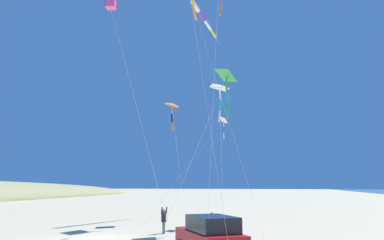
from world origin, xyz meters
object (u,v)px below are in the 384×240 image
at_px(parked_car, 210,236).
at_px(kite_windsock_blue_topmost, 203,19).
at_px(kite_delta_checkered_midright, 172,106).
at_px(person_adult_flyer, 217,228).
at_px(kite_delta_black_fish_shape, 224,121).
at_px(person_child_green_jacket, 164,219).
at_px(kite_delta_green_low_center, 220,88).
at_px(kite_delta_white_trailing, 227,76).

relative_size(parked_car, kite_windsock_blue_topmost, 0.21).
xyz_separation_m(kite_delta_checkered_midright, kite_windsock_blue_topmost, (1.66, 5.51, 10.66)).
height_order(person_adult_flyer, kite_delta_black_fish_shape, kite_delta_black_fish_shape).
height_order(kite_delta_checkered_midright, kite_delta_black_fish_shape, kite_delta_checkered_midright).
relative_size(person_adult_flyer, kite_delta_black_fish_shape, 0.20).
bearing_deg(person_child_green_jacket, kite_delta_black_fish_shape, 54.05).
bearing_deg(person_child_green_jacket, kite_delta_green_low_center, 15.25).
bearing_deg(kite_delta_white_trailing, kite_delta_green_low_center, 105.92).
distance_m(parked_car, person_adult_flyer, 3.09).
xyz_separation_m(kite_delta_green_low_center, kite_delta_white_trailing, (1.20, -4.19, -0.47)).
bearing_deg(kite_windsock_blue_topmost, kite_delta_checkered_midright, -106.75).
relative_size(kite_delta_green_low_center, kite_delta_checkered_midright, 0.90).
relative_size(parked_car, kite_delta_black_fish_shape, 0.53).
xyz_separation_m(parked_car, kite_delta_black_fish_shape, (-1.30, 12.26, 7.36)).
xyz_separation_m(person_adult_flyer, kite_delta_green_low_center, (-0.70, 5.50, 9.08)).
distance_m(kite_delta_checkered_midright, kite_delta_black_fish_shape, 5.45).
xyz_separation_m(kite_delta_white_trailing, kite_windsock_blue_topmost, (-4.75, 14.98, 11.24)).
distance_m(kite_delta_green_low_center, kite_delta_white_trailing, 4.38).
height_order(kite_delta_white_trailing, kite_windsock_blue_topmost, kite_windsock_blue_topmost).
bearing_deg(kite_delta_green_low_center, kite_windsock_blue_topmost, 108.22).
height_order(person_adult_flyer, person_child_green_jacket, person_adult_flyer).
xyz_separation_m(person_child_green_jacket, kite_windsock_blue_topmost, (0.19, 11.81, 19.86)).
height_order(parked_car, kite_delta_white_trailing, kite_delta_white_trailing).
relative_size(kite_delta_green_low_center, kite_delta_white_trailing, 1.03).
distance_m(person_adult_flyer, kite_windsock_blue_topmost, 26.03).
relative_size(parked_car, person_child_green_jacket, 2.62).
bearing_deg(kite_delta_checkered_midright, kite_delta_black_fish_shape, -18.15).
distance_m(kite_delta_black_fish_shape, kite_windsock_blue_topmost, 14.74).
bearing_deg(kite_delta_white_trailing, parked_car, -93.02).
height_order(person_child_green_jacket, kite_delta_checkered_midright, kite_delta_checkered_midright).
bearing_deg(parked_car, kite_delta_white_trailing, 86.98).
distance_m(parked_car, kite_delta_green_low_center, 12.54).
bearing_deg(person_child_green_jacket, kite_delta_checkered_midright, 103.06).
height_order(person_child_green_jacket, kite_delta_white_trailing, kite_delta_white_trailing).
bearing_deg(kite_delta_black_fish_shape, person_child_green_jacket, -125.95).
distance_m(kite_delta_green_low_center, kite_delta_black_fish_shape, 4.09).
relative_size(person_child_green_jacket, kite_windsock_blue_topmost, 0.08).
distance_m(person_child_green_jacket, kite_delta_black_fish_shape, 9.38).
bearing_deg(kite_delta_checkered_midright, person_child_green_jacket, -76.94).
relative_size(person_adult_flyer, kite_windsock_blue_topmost, 0.08).
height_order(parked_car, kite_windsock_blue_topmost, kite_windsock_blue_topmost).
bearing_deg(person_adult_flyer, kite_delta_green_low_center, 97.23).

